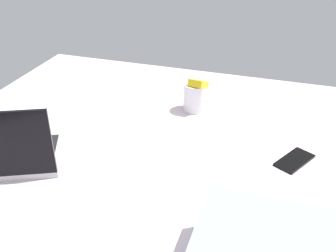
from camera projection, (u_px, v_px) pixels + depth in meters
The scene contains 4 objects.
bed_mattress at pixel (186, 175), 135.09cm from camera, with size 180.00×140.00×18.00cm, color silver.
laptop at pixel (5, 154), 122.32cm from camera, with size 39.59×34.68×23.00cm.
snack_cup at pixel (195, 96), 153.93cm from camera, with size 9.49×9.23×14.07cm.
cell_phone at pixel (295, 160), 126.24cm from camera, with size 6.80×14.00×0.80cm, color black.
Camera 1 is at (-27.29, 105.11, 91.27)cm, focal length 42.53 mm.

